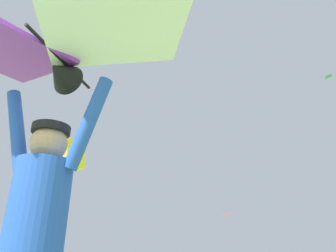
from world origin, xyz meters
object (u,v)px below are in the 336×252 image
object	(u,v)px
kite_flyer_person	(34,237)
held_stunt_kite	(56,47)
distant_kite_green_high_left	(328,76)
distant_kite_red_low_right	(226,214)
distant_kite_yellow_low_left	(73,155)

from	to	relation	value
kite_flyer_person	held_stunt_kite	size ratio (longest dim) A/B	0.95
held_stunt_kite	distant_kite_green_high_left	xyz separation A→B (m)	(2.78, 26.03, 13.24)
kite_flyer_person	held_stunt_kite	world-z (taller)	held_stunt_kite
kite_flyer_person	distant_kite_green_high_left	world-z (taller)	distant_kite_green_high_left
held_stunt_kite	distant_kite_red_low_right	xyz separation A→B (m)	(-10.30, 33.87, 2.78)
distant_kite_yellow_low_left	distant_kite_green_high_left	xyz separation A→B (m)	(11.49, 17.83, 10.48)
held_stunt_kite	distant_kite_yellow_low_left	bearing A→B (deg)	136.72
kite_flyer_person	distant_kite_red_low_right	size ratio (longest dim) A/B	1.86
kite_flyer_person	held_stunt_kite	distance (m)	1.24
held_stunt_kite	distant_kite_yellow_low_left	distance (m)	12.27
held_stunt_kite	distant_kite_green_high_left	distance (m)	29.33
kite_flyer_person	distant_kite_green_high_left	distance (m)	29.84
distant_kite_green_high_left	distant_kite_red_low_right	bearing A→B (deg)	149.04
kite_flyer_person	distant_kite_red_low_right	world-z (taller)	distant_kite_red_low_right
distant_kite_yellow_low_left	kite_flyer_person	bearing A→B (deg)	-43.04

